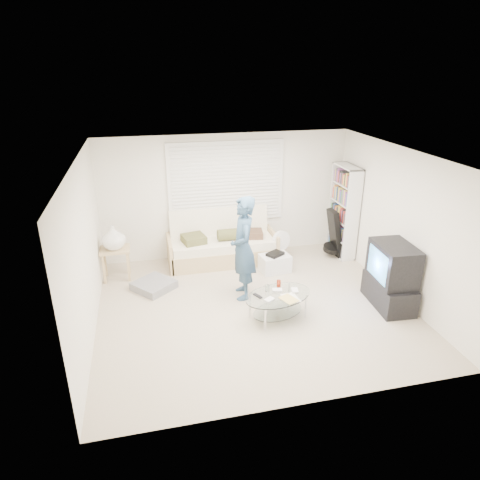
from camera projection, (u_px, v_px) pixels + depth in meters
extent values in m
plane|color=#B3A38B|center=(254.00, 307.00, 7.08)|extent=(5.00, 5.00, 0.00)
cube|color=white|center=(226.00, 196.00, 8.62)|extent=(5.00, 0.02, 2.50)
cube|color=white|center=(309.00, 314.00, 4.57)|extent=(5.00, 0.02, 2.50)
cube|color=white|center=(85.00, 252.00, 6.08)|extent=(0.02, 4.50, 2.50)
cube|color=white|center=(400.00, 224.00, 7.12)|extent=(0.02, 4.50, 2.50)
cube|color=white|center=(256.00, 156.00, 6.12)|extent=(5.00, 4.50, 0.02)
cube|color=white|center=(226.00, 182.00, 8.48)|extent=(2.32, 0.06, 1.62)
cube|color=black|center=(226.00, 182.00, 8.47)|extent=(2.20, 0.01, 1.50)
cube|color=silver|center=(227.00, 183.00, 8.45)|extent=(2.16, 0.04, 1.50)
cube|color=silver|center=(226.00, 182.00, 8.46)|extent=(2.32, 0.08, 1.62)
cube|color=tan|center=(223.00, 254.00, 8.62)|extent=(2.09, 0.84, 0.33)
cube|color=#F0E5C9|center=(223.00, 243.00, 8.51)|extent=(2.00, 0.77, 0.17)
cube|color=#F0E5C9|center=(219.00, 222.00, 8.71)|extent=(2.00, 0.23, 0.64)
cube|color=tan|center=(170.00, 253.00, 8.36)|extent=(0.06, 0.84, 0.58)
cube|color=tan|center=(272.00, 244.00, 8.79)|extent=(0.06, 0.84, 0.58)
cube|color=#50552A|center=(194.00, 239.00, 8.30)|extent=(0.50, 0.50, 0.15)
cylinder|color=#50552A|center=(231.00, 234.00, 8.41)|extent=(0.52, 0.23, 0.23)
cube|color=#4A3825|center=(253.00, 234.00, 8.58)|extent=(0.44, 0.44, 0.13)
cube|color=slate|center=(154.00, 285.00, 7.62)|extent=(0.87, 0.87, 0.14)
cube|color=tan|center=(115.00, 250.00, 7.80)|extent=(0.53, 0.43, 0.04)
cube|color=tan|center=(104.00, 269.00, 7.73)|extent=(0.04, 0.04, 0.58)
cube|color=tan|center=(128.00, 267.00, 7.82)|extent=(0.04, 0.04, 0.58)
cube|color=tan|center=(105.00, 262.00, 8.01)|extent=(0.04, 0.04, 0.58)
cube|color=tan|center=(128.00, 260.00, 8.10)|extent=(0.04, 0.04, 0.58)
imported|color=white|center=(113.00, 237.00, 7.71)|extent=(0.43, 0.43, 0.45)
cube|color=white|center=(344.00, 211.00, 8.70)|extent=(0.30, 0.79, 1.88)
cube|color=black|center=(335.00, 233.00, 8.73)|extent=(0.30, 0.36, 1.00)
cylinder|color=black|center=(332.00, 248.00, 8.85)|extent=(0.36, 0.37, 0.16)
cylinder|color=white|center=(280.00, 261.00, 8.70)|extent=(0.27, 0.27, 0.03)
cylinder|color=white|center=(281.00, 253.00, 8.63)|extent=(0.04, 0.04, 0.34)
cylinder|color=white|center=(281.00, 240.00, 8.52)|extent=(0.42, 0.26, 0.40)
cylinder|color=white|center=(281.00, 240.00, 8.52)|extent=(0.12, 0.10, 0.10)
cube|color=white|center=(275.00, 263.00, 8.24)|extent=(0.60, 0.46, 0.33)
cube|color=black|center=(275.00, 254.00, 8.16)|extent=(0.38, 0.35, 0.06)
cube|color=black|center=(389.00, 293.00, 7.07)|extent=(0.59, 1.02, 0.44)
cube|color=black|center=(393.00, 263.00, 6.86)|extent=(0.60, 0.86, 0.64)
cube|color=#50A3D5|center=(378.00, 265.00, 6.82)|extent=(0.06, 0.63, 0.48)
ellipsoid|color=silver|center=(278.00, 295.00, 6.62)|extent=(1.27, 1.01, 0.02)
ellipsoid|color=silver|center=(278.00, 311.00, 6.73)|extent=(0.97, 0.77, 0.01)
cylinder|color=silver|center=(265.00, 321.00, 6.35)|extent=(0.03, 0.03, 0.39)
cylinder|color=silver|center=(306.00, 307.00, 6.71)|extent=(0.03, 0.03, 0.39)
cylinder|color=silver|center=(250.00, 307.00, 6.70)|extent=(0.03, 0.03, 0.39)
cylinder|color=silver|center=(289.00, 295.00, 7.06)|extent=(0.03, 0.03, 0.39)
cube|color=white|center=(269.00, 300.00, 6.45)|extent=(0.18, 0.17, 0.04)
cube|color=white|center=(277.00, 290.00, 6.72)|extent=(0.17, 0.13, 0.04)
cube|color=white|center=(295.00, 291.00, 6.71)|extent=(0.13, 0.17, 0.04)
cylinder|color=silver|center=(267.00, 288.00, 6.71)|extent=(0.06, 0.06, 0.11)
cylinder|color=#B6361A|center=(279.00, 284.00, 6.83)|extent=(0.07, 0.07, 0.12)
cube|color=black|center=(258.00, 296.00, 6.57)|extent=(0.12, 0.18, 0.02)
cube|color=white|center=(291.00, 298.00, 6.52)|extent=(0.25, 0.32, 0.01)
cube|color=tan|center=(289.00, 299.00, 6.48)|extent=(0.29, 0.33, 0.01)
imported|color=navy|center=(243.00, 248.00, 7.09)|extent=(0.48, 0.68, 1.78)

